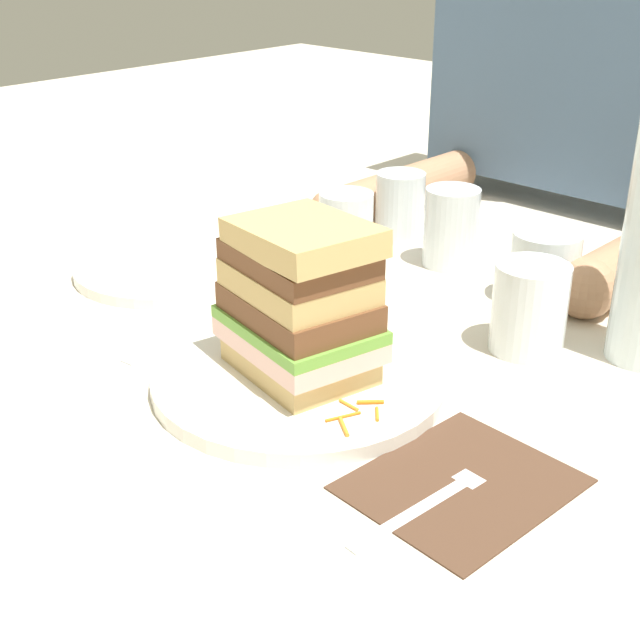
{
  "coord_description": "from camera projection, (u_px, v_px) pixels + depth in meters",
  "views": [
    {
      "loc": [
        0.46,
        -0.47,
        0.38
      ],
      "look_at": [
        -0.01,
        0.03,
        0.05
      ],
      "focal_mm": 49.19,
      "sensor_mm": 36.0,
      "label": 1
    }
  ],
  "objects": [
    {
      "name": "ground_plane",
      "position": [
        312.0,
        390.0,
        0.76
      ],
      "size": [
        3.0,
        3.0,
        0.0
      ],
      "primitive_type": "plane",
      "color": "beige"
    },
    {
      "name": "main_plate",
      "position": [
        296.0,
        379.0,
        0.76
      ],
      "size": [
        0.26,
        0.26,
        0.01
      ],
      "primitive_type": "cylinder",
      "color": "white",
      "rests_on": "ground_plane"
    },
    {
      "name": "sandwich",
      "position": [
        296.0,
        302.0,
        0.73
      ],
      "size": [
        0.15,
        0.12,
        0.14
      ],
      "color": "tan",
      "rests_on": "main_plate"
    },
    {
      "name": "carrot_shred_0",
      "position": [
        251.0,
        327.0,
        0.84
      ],
      "size": [
        0.01,
        0.02,
        0.0
      ],
      "primitive_type": "cylinder",
      "rotation": [
        0.0,
        1.57,
        1.39
      ],
      "color": "orange",
      "rests_on": "main_plate"
    },
    {
      "name": "carrot_shred_1",
      "position": [
        244.0,
        336.0,
        0.82
      ],
      "size": [
        0.03,
        0.02,
        0.0
      ],
      "primitive_type": "cylinder",
      "rotation": [
        0.0,
        1.57,
        3.82
      ],
      "color": "orange",
      "rests_on": "main_plate"
    },
    {
      "name": "carrot_shred_2",
      "position": [
        262.0,
        341.0,
        0.81
      ],
      "size": [
        0.0,
        0.02,
        0.0
      ],
      "primitive_type": "cylinder",
      "rotation": [
        0.0,
        1.57,
        4.72
      ],
      "color": "orange",
      "rests_on": "main_plate"
    },
    {
      "name": "carrot_shred_3",
      "position": [
        246.0,
        341.0,
        0.81
      ],
      "size": [
        0.01,
        0.03,
        0.0
      ],
      "primitive_type": "cylinder",
      "rotation": [
        0.0,
        1.57,
        1.45
      ],
      "color": "orange",
      "rests_on": "main_plate"
    },
    {
      "name": "carrot_shred_4",
      "position": [
        232.0,
        342.0,
        0.81
      ],
      "size": [
        0.03,
        0.01,
        0.0
      ],
      "primitive_type": "cylinder",
      "rotation": [
        0.0,
        1.57,
        5.93
      ],
      "color": "orange",
      "rests_on": "main_plate"
    },
    {
      "name": "carrot_shred_5",
      "position": [
        241.0,
        332.0,
        0.83
      ],
      "size": [
        0.02,
        0.02,
        0.0
      ],
      "primitive_type": "cylinder",
      "rotation": [
        0.0,
        1.57,
        5.33
      ],
      "color": "orange",
      "rests_on": "main_plate"
    },
    {
      "name": "carrot_shred_6",
      "position": [
        244.0,
        339.0,
        0.81
      ],
      "size": [
        0.01,
        0.02,
        0.0
      ],
      "primitive_type": "cylinder",
      "rotation": [
        0.0,
        1.57,
        4.58
      ],
      "color": "orange",
      "rests_on": "main_plate"
    },
    {
      "name": "carrot_shred_7",
      "position": [
        236.0,
        334.0,
        0.82
      ],
      "size": [
        0.0,
        0.03,
        0.0
      ],
      "primitive_type": "cylinder",
      "rotation": [
        0.0,
        1.57,
        4.68
      ],
      "color": "orange",
      "rests_on": "main_plate"
    },
    {
      "name": "carrot_shred_8",
      "position": [
        369.0,
        403.0,
        0.71
      ],
      "size": [
        0.02,
        0.02,
        0.0
      ],
      "primitive_type": "cylinder",
      "rotation": [
        0.0,
        1.57,
        0.8
      ],
      "color": "orange",
      "rests_on": "main_plate"
    },
    {
      "name": "carrot_shred_9",
      "position": [
        344.0,
        427.0,
        0.67
      ],
      "size": [
        0.02,
        0.02,
        0.0
      ],
      "primitive_type": "cylinder",
      "rotation": [
        0.0,
        1.57,
        5.68
      ],
      "color": "orange",
      "rests_on": "main_plate"
    },
    {
      "name": "carrot_shred_10",
      "position": [
        349.0,
        405.0,
        0.7
      ],
      "size": [
        0.02,
        0.0,
        0.0
      ],
      "primitive_type": "cylinder",
      "rotation": [
        0.0,
        1.57,
        6.21
      ],
      "color": "orange",
      "rests_on": "main_plate"
    },
    {
      "name": "carrot_shred_11",
      "position": [
        343.0,
        417.0,
        0.69
      ],
      "size": [
        0.01,
        0.03,
        0.0
      ],
      "primitive_type": "cylinder",
      "rotation": [
        0.0,
        1.57,
        4.33
      ],
      "color": "orange",
      "rests_on": "main_plate"
    },
    {
      "name": "carrot_shred_12",
      "position": [
        377.0,
        414.0,
        0.69
      ],
      "size": [
        0.01,
        0.02,
        0.0
      ],
      "primitive_type": "cylinder",
      "rotation": [
        0.0,
        1.57,
        2.3
      ],
      "color": "orange",
      "rests_on": "main_plate"
    },
    {
      "name": "napkin_dark",
      "position": [
        462.0,
        483.0,
        0.63
      ],
      "size": [
        0.14,
        0.16,
        0.0
      ],
      "primitive_type": "cube",
      "rotation": [
        0.0,
        0.0,
        -0.07
      ],
      "color": "#4C3323",
      "rests_on": "ground_plane"
    },
    {
      "name": "fork",
      "position": [
        441.0,
        492.0,
        0.62
      ],
      "size": [
        0.03,
        0.17,
        0.0
      ],
      "color": "silver",
      "rests_on": "napkin_dark"
    },
    {
      "name": "knife",
      "position": [
        197.0,
        327.0,
        0.87
      ],
      "size": [
        0.04,
        0.2,
        0.0
      ],
      "color": "silver",
      "rests_on": "ground_plane"
    },
    {
      "name": "juice_glass",
      "position": [
        529.0,
        312.0,
        0.81
      ],
      "size": [
        0.07,
        0.07,
        0.09
      ],
      "color": "white",
      "rests_on": "ground_plane"
    },
    {
      "name": "empty_tumbler_0",
      "position": [
        451.0,
        227.0,
        1.0
      ],
      "size": [
        0.06,
        0.06,
        0.09
      ],
      "primitive_type": "cylinder",
      "color": "silver",
      "rests_on": "ground_plane"
    },
    {
      "name": "empty_tumbler_1",
      "position": [
        544.0,
        268.0,
        0.91
      ],
      "size": [
        0.07,
        0.07,
        0.08
      ],
      "primitive_type": "cylinder",
      "color": "silver",
      "rests_on": "ground_plane"
    },
    {
      "name": "empty_tumbler_2",
      "position": [
        400.0,
        206.0,
        1.09
      ],
      "size": [
        0.06,
        0.06,
        0.08
      ],
      "primitive_type": "cylinder",
      "color": "silver",
      "rests_on": "ground_plane"
    },
    {
      "name": "empty_tumbler_3",
      "position": [
        346.0,
        232.0,
        0.99
      ],
      "size": [
        0.06,
        0.06,
        0.09
      ],
      "primitive_type": "cylinder",
      "color": "silver",
      "rests_on": "ground_plane"
    },
    {
      "name": "side_plate",
      "position": [
        167.0,
        267.0,
        1.0
      ],
      "size": [
        0.21,
        0.21,
        0.01
      ],
      "primitive_type": "cylinder",
      "color": "white",
      "rests_on": "ground_plane"
    },
    {
      "name": "diner_across",
      "position": [
        601.0,
        46.0,
        1.11
      ],
      "size": [
        0.46,
        0.45,
        0.51
      ],
      "color": "tan",
      "rests_on": "ground_plane"
    }
  ]
}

